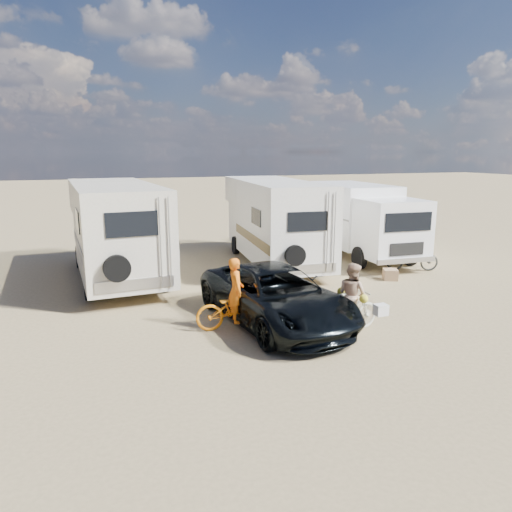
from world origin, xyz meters
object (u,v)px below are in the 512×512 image
object	(u,v)px
rv_main	(274,223)
cooler	(290,275)
bike_woman	(351,312)
bike_parked	(412,257)
rv_left	(116,232)
crate	(390,274)
dark_suv	(276,296)
bike_man	(236,308)
rider_woman	(352,302)
box_truck	(360,221)
rider_man	(236,297)

from	to	relation	value
rv_main	cooler	size ratio (longest dim) A/B	11.36
bike_woman	bike_parked	size ratio (longest dim) A/B	0.93
bike_woman	bike_parked	bearing A→B (deg)	-64.04
rv_left	bike_parked	world-z (taller)	rv_left
bike_parked	crate	bearing A→B (deg)	142.90
bike_parked	dark_suv	bearing A→B (deg)	140.40
bike_man	rv_left	bearing A→B (deg)	29.20
rv_main	crate	bearing A→B (deg)	-46.37
bike_parked	crate	world-z (taller)	bike_parked
rv_main	rider_woman	distance (m)	7.28
box_truck	rider_man	distance (m)	9.40
rider_woman	bike_woman	bearing A→B (deg)	89.56
rv_left	dark_suv	world-z (taller)	rv_left
bike_woman	cooler	distance (m)	4.54
bike_woman	rv_main	bearing A→B (deg)	-22.66
rv_left	cooler	xyz separation A→B (m)	(5.18, -2.46, -1.33)
rider_woman	bike_parked	xyz separation A→B (m)	(5.22, 4.45, -0.28)
box_truck	dark_suv	xyz separation A→B (m)	(-6.16, -5.94, -0.74)
bike_man	bike_parked	bearing A→B (deg)	-58.96
bike_man	cooler	xyz separation A→B (m)	(2.93, 3.32, -0.26)
bike_man	rider_woman	size ratio (longest dim) A/B	1.28
crate	bike_woman	bearing A→B (deg)	-135.69
dark_suv	cooler	xyz separation A→B (m)	(1.88, 3.26, -0.45)
rv_main	crate	world-z (taller)	rv_main
rider_woman	cooler	xyz separation A→B (m)	(0.49, 4.51, -0.50)
bike_man	crate	distance (m)	6.65
bike_woman	rider_woman	bearing A→B (deg)	-90.44
dark_suv	bike_woman	world-z (taller)	dark_suv
bike_parked	cooler	world-z (taller)	bike_parked
crate	rider_woman	bearing A→B (deg)	-135.69
rv_main	rv_left	size ratio (longest dim) A/B	1.00
dark_suv	bike_parked	size ratio (longest dim) A/B	2.76
rv_main	rv_left	bearing A→B (deg)	-171.96
bike_woman	rider_woman	distance (m)	0.25
rider_woman	dark_suv	bearing A→B (deg)	33.53
bike_man	bike_parked	world-z (taller)	bike_man
rv_main	bike_parked	bearing A→B (deg)	-26.85
dark_suv	rv_left	bearing A→B (deg)	112.75
rider_man	crate	xyz separation A→B (m)	(6.17, 2.46, -0.60)
rider_man	rider_woman	size ratio (longest dim) A/B	1.04
rider_man	bike_parked	distance (m)	8.33
rider_man	cooler	distance (m)	4.46
dark_suv	bike_woman	size ratio (longest dim) A/B	2.97
rv_main	crate	distance (m)	4.65
bike_man	bike_parked	xyz separation A→B (m)	(7.66, 3.26, -0.03)
rv_main	rv_left	distance (m)	5.71
rv_left	rv_main	bearing A→B (deg)	-0.79
rv_main	bike_man	xyz separation A→B (m)	(-3.46, -5.98, -1.05)
dark_suv	bike_man	distance (m)	1.07
dark_suv	crate	distance (m)	5.68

